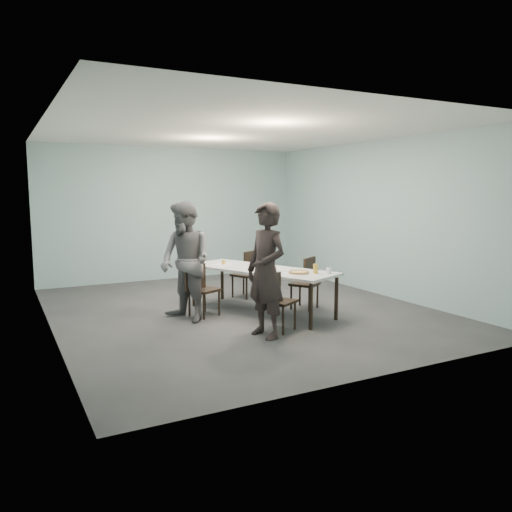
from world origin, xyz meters
name	(u,v)px	position (x,y,z in m)	size (l,w,h in m)	color
ground	(240,310)	(0.00, 0.00, 0.00)	(7.00, 7.00, 0.00)	#333335
room_shell	(239,191)	(0.00, 0.00, 2.03)	(6.02, 7.02, 3.01)	#90B3B5
table	(261,272)	(0.23, -0.34, 0.69)	(1.87, 2.74, 0.75)	white
chair_near_left	(276,298)	(-0.12, -1.45, 0.50)	(0.65, 0.57, 0.87)	black
chair_far_left	(200,286)	(-0.77, -0.14, 0.50)	(0.65, 0.54, 0.87)	black
chair_near_right	(307,279)	(1.10, -0.40, 0.50)	(0.64, 0.58, 0.87)	black
chair_far_right	(248,271)	(0.61, 0.92, 0.50)	(0.65, 0.56, 0.87)	black
diner_near	(266,271)	(-0.36, -1.59, 0.93)	(0.68, 0.45, 1.87)	black
diner_far	(186,262)	(-1.05, -0.25, 0.94)	(0.91, 0.71, 1.87)	slate
pizza	(299,272)	(0.50, -1.08, 0.77)	(0.34, 0.34, 0.04)	white
side_plate	(287,271)	(0.47, -0.79, 0.76)	(0.18, 0.18, 0.01)	white
beer_glass	(316,269)	(0.73, -1.20, 0.82)	(0.08, 0.08, 0.15)	gold
water_tumbler	(329,271)	(0.91, -1.30, 0.80)	(0.08, 0.08, 0.09)	silver
tealight	(265,267)	(0.28, -0.38, 0.77)	(0.06, 0.06, 0.05)	silver
amber_tumbler	(224,262)	(-0.15, 0.33, 0.79)	(0.07, 0.07, 0.08)	gold
menu	(221,264)	(-0.19, 0.36, 0.75)	(0.30, 0.22, 0.01)	silver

